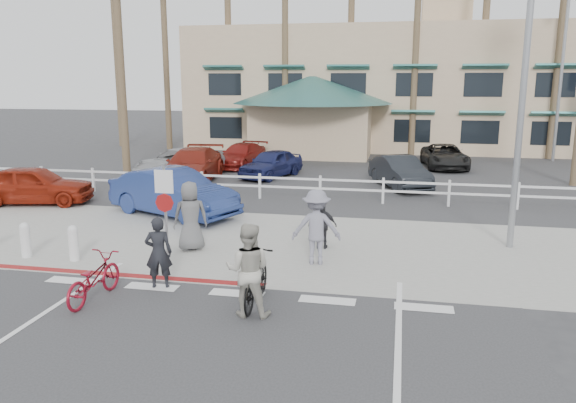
% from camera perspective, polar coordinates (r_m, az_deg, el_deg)
% --- Properties ---
extents(ground, '(140.00, 140.00, 0.00)m').
position_cam_1_polar(ground, '(12.00, -6.03, -10.37)').
color(ground, '#333335').
extents(bike_path, '(12.00, 16.00, 0.01)m').
position_cam_1_polar(bike_path, '(10.29, -9.47, -14.49)').
color(bike_path, '#333335').
rests_on(bike_path, ground).
extents(sidewalk_plaza, '(22.00, 7.00, 0.01)m').
position_cam_1_polar(sidewalk_plaza, '(16.10, -1.23, -4.33)').
color(sidewalk_plaza, gray).
rests_on(sidewalk_plaza, ground).
extents(cross_street, '(40.00, 5.00, 0.01)m').
position_cam_1_polar(cross_street, '(19.89, 1.30, -1.10)').
color(cross_street, '#333335').
rests_on(cross_street, ground).
extents(parking_lot, '(50.00, 16.00, 0.01)m').
position_cam_1_polar(parking_lot, '(29.12, 4.62, 3.15)').
color(parking_lot, '#333335').
rests_on(parking_lot, ground).
extents(curb_red, '(7.00, 0.25, 0.02)m').
position_cam_1_polar(curb_red, '(14.15, -16.31, -7.20)').
color(curb_red, maroon).
rests_on(curb_red, ground).
extents(rail_fence, '(29.40, 0.16, 1.00)m').
position_cam_1_polar(rail_fence, '(21.64, 3.55, 1.32)').
color(rail_fence, silver).
rests_on(rail_fence, ground).
extents(building, '(28.00, 16.00, 11.30)m').
position_cam_1_polar(building, '(41.58, 9.82, 13.56)').
color(building, '#CFB18D').
rests_on(building, ground).
extents(sign_post, '(0.50, 0.10, 2.90)m').
position_cam_1_polar(sign_post, '(14.32, -12.33, -0.75)').
color(sign_post, gray).
rests_on(sign_post, ground).
extents(bollard_0, '(0.26, 0.26, 0.95)m').
position_cam_1_polar(bollard_0, '(15.55, -20.95, -3.96)').
color(bollard_0, silver).
rests_on(bollard_0, ground).
extents(bollard_1, '(0.26, 0.26, 0.95)m').
position_cam_1_polar(bollard_1, '(16.34, -25.11, -3.56)').
color(bollard_1, silver).
rests_on(bollard_1, ground).
extents(streetlight_0, '(0.60, 2.00, 9.00)m').
position_cam_1_polar(streetlight_0, '(16.34, 22.83, 10.97)').
color(streetlight_0, gray).
rests_on(streetlight_0, ground).
extents(streetlight_1, '(0.60, 2.00, 9.50)m').
position_cam_1_polar(streetlight_1, '(35.60, 25.99, 11.31)').
color(streetlight_1, gray).
rests_on(streetlight_1, ground).
extents(palm_0, '(4.00, 4.00, 15.00)m').
position_cam_1_polar(palm_0, '(41.48, -17.11, 15.77)').
color(palm_0, '#21461A').
rests_on(palm_0, ground).
extents(palm_1, '(4.00, 4.00, 13.00)m').
position_cam_1_polar(palm_1, '(38.79, -12.35, 14.82)').
color(palm_1, '#21461A').
rests_on(palm_1, ground).
extents(palm_2, '(4.00, 4.00, 16.00)m').
position_cam_1_polar(palm_2, '(38.43, -6.11, 17.29)').
color(palm_2, '#21461A').
rests_on(palm_2, ground).
extents(palm_3, '(4.00, 4.00, 14.00)m').
position_cam_1_polar(palm_3, '(36.39, -0.30, 16.06)').
color(palm_3, '#21461A').
rests_on(palm_3, ground).
extents(palm_4, '(4.00, 4.00, 15.00)m').
position_cam_1_polar(palm_4, '(36.82, 6.41, 16.72)').
color(palm_4, '#21461A').
rests_on(palm_4, ground).
extents(palm_5, '(4.00, 4.00, 13.00)m').
position_cam_1_polar(palm_5, '(35.60, 12.87, 15.04)').
color(palm_5, '#21461A').
rests_on(palm_5, ground).
extents(palm_6, '(4.00, 4.00, 17.00)m').
position_cam_1_polar(palm_6, '(37.04, 19.49, 17.65)').
color(palm_6, '#21461A').
rests_on(palm_6, ground).
extents(palm_7, '(4.00, 4.00, 14.00)m').
position_cam_1_polar(palm_7, '(36.65, 25.94, 14.84)').
color(palm_7, '#21461A').
rests_on(palm_7, ground).
extents(palm_10, '(4.00, 4.00, 12.00)m').
position_cam_1_polar(palm_10, '(28.88, -16.74, 14.55)').
color(palm_10, '#21461A').
rests_on(palm_10, ground).
extents(bike_red, '(0.76, 1.90, 0.98)m').
position_cam_1_polar(bike_red, '(12.68, -19.15, -7.40)').
color(bike_red, maroon).
rests_on(bike_red, ground).
extents(rider_red, '(0.68, 0.54, 1.65)m').
position_cam_1_polar(rider_red, '(12.92, -13.01, -5.09)').
color(rider_red, black).
rests_on(rider_red, ground).
extents(bike_black, '(0.58, 1.94, 1.16)m').
position_cam_1_polar(bike_black, '(11.74, -3.28, -7.81)').
color(bike_black, black).
rests_on(bike_black, ground).
extents(rider_black, '(0.97, 0.78, 1.89)m').
position_cam_1_polar(rider_black, '(11.15, -4.09, -6.94)').
color(rider_black, '#B0ADA0').
rests_on(rider_black, ground).
extents(pedestrian_a, '(1.34, 0.89, 1.93)m').
position_cam_1_polar(pedestrian_a, '(14.20, 2.89, -2.61)').
color(pedestrian_a, gray).
rests_on(pedestrian_a, ground).
extents(pedestrian_child, '(0.79, 0.33, 1.35)m').
position_cam_1_polar(pedestrian_child, '(15.53, 3.52, -2.42)').
color(pedestrian_child, '#26272A').
rests_on(pedestrian_child, ground).
extents(pedestrian_b, '(1.12, 1.00, 1.92)m').
position_cam_1_polar(pedestrian_b, '(15.54, -9.88, -1.48)').
color(pedestrian_b, '#5B5B5D').
rests_on(pedestrian_b, ground).
extents(car_white_sedan, '(5.16, 3.52, 1.61)m').
position_cam_1_polar(car_white_sedan, '(19.68, -11.57, 0.89)').
color(car_white_sedan, navy).
rests_on(car_white_sedan, ground).
extents(car_red_compact, '(4.57, 2.62, 1.46)m').
position_cam_1_polar(car_red_compact, '(23.19, -24.43, 1.56)').
color(car_red_compact, maroon).
rests_on(car_red_compact, ground).
extents(lot_car_0, '(3.89, 5.29, 1.34)m').
position_cam_1_polar(lot_car_0, '(27.73, -11.02, 3.90)').
color(lot_car_0, '#9C9DA1').
rests_on(lot_car_0, ground).
extents(lot_car_1, '(2.55, 5.36, 1.51)m').
position_cam_1_polar(lot_car_1, '(26.18, -9.69, 3.65)').
color(lot_car_1, maroon).
rests_on(lot_car_1, ground).
extents(lot_car_2, '(2.81, 4.20, 1.33)m').
position_cam_1_polar(lot_car_2, '(26.98, -1.71, 3.88)').
color(lot_car_2, '#171D4D').
rests_on(lot_car_2, ground).
extents(lot_car_3, '(2.94, 4.37, 1.36)m').
position_cam_1_polar(lot_car_3, '(24.89, 11.28, 2.97)').
color(lot_car_3, black).
rests_on(lot_car_3, ground).
extents(lot_car_4, '(2.34, 4.47, 1.24)m').
position_cam_1_polar(lot_car_4, '(30.35, -4.81, 4.69)').
color(lot_car_4, maroon).
rests_on(lot_car_4, ground).
extents(lot_car_5, '(2.53, 4.67, 1.24)m').
position_cam_1_polar(lot_car_5, '(31.00, 15.64, 4.45)').
color(lot_car_5, black).
rests_on(lot_car_5, ground).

